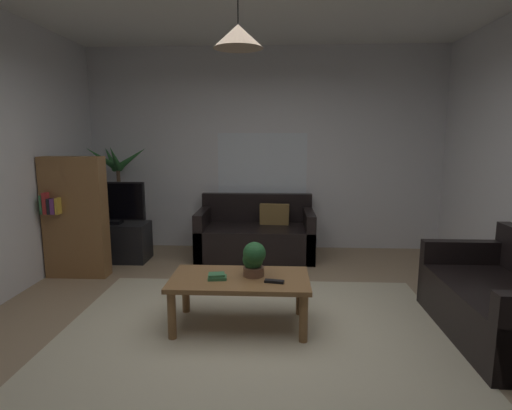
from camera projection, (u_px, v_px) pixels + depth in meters
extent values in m
cube|color=#9E8466|center=(254.00, 338.00, 3.38)|extent=(5.02, 5.51, 0.02)
cube|color=beige|center=(253.00, 349.00, 3.18)|extent=(3.26, 3.03, 0.01)
cube|color=silver|center=(265.00, 150.00, 5.88)|extent=(5.14, 0.06, 2.85)
cube|color=white|center=(262.00, 172.00, 5.91)|extent=(1.27, 0.01, 1.09)
cube|color=black|center=(256.00, 242.00, 5.56)|extent=(1.55, 0.83, 0.42)
cube|color=black|center=(257.00, 207.00, 5.84)|extent=(1.55, 0.12, 0.40)
cube|color=black|center=(203.00, 233.00, 5.58)|extent=(0.12, 0.83, 0.64)
cube|color=black|center=(309.00, 235.00, 5.51)|extent=(0.12, 0.83, 0.64)
cube|color=brown|center=(274.00, 214.00, 5.66)|extent=(0.41, 0.15, 0.28)
cube|color=black|center=(500.00, 313.00, 3.34)|extent=(0.83, 1.45, 0.42)
cube|color=black|center=(464.00, 273.00, 3.98)|extent=(0.83, 0.12, 0.64)
cube|color=olive|center=(240.00, 279.00, 3.51)|extent=(1.18, 0.64, 0.04)
cylinder|color=olive|center=(172.00, 315.00, 3.32)|extent=(0.07, 0.07, 0.40)
cylinder|color=olive|center=(304.00, 318.00, 3.26)|extent=(0.07, 0.07, 0.40)
cylinder|color=olive|center=(186.00, 291.00, 3.82)|extent=(0.07, 0.07, 0.40)
cylinder|color=olive|center=(300.00, 294.00, 3.77)|extent=(0.07, 0.07, 0.40)
cube|color=#387247|center=(217.00, 278.00, 3.45)|extent=(0.17, 0.12, 0.03)
cube|color=#387247|center=(217.00, 275.00, 3.46)|extent=(0.15, 0.12, 0.02)
cube|color=black|center=(274.00, 281.00, 3.37)|extent=(0.17, 0.08, 0.02)
cylinder|color=brown|center=(254.00, 271.00, 3.53)|extent=(0.18, 0.18, 0.08)
sphere|color=#235B2D|center=(253.00, 259.00, 3.53)|extent=(0.18, 0.18, 0.18)
sphere|color=#235B2D|center=(254.00, 253.00, 3.48)|extent=(0.20, 0.20, 0.20)
cube|color=black|center=(114.00, 242.00, 5.41)|extent=(0.90, 0.44, 0.50)
cube|color=black|center=(111.00, 201.00, 5.30)|extent=(0.88, 0.05, 0.49)
cube|color=black|center=(110.00, 201.00, 5.27)|extent=(0.84, 0.00, 0.45)
cube|color=black|center=(112.00, 222.00, 5.35)|extent=(0.24, 0.16, 0.04)
cylinder|color=#4C4C51|center=(122.00, 241.00, 5.85)|extent=(0.32, 0.32, 0.30)
cylinder|color=brown|center=(120.00, 200.00, 5.75)|extent=(0.05, 0.05, 0.89)
cone|color=#2D6B33|center=(132.00, 158.00, 5.62)|extent=(0.48, 0.15, 0.36)
cone|color=#2D6B33|center=(126.00, 162.00, 5.88)|extent=(0.15, 0.48, 0.25)
cone|color=#2D6B33|center=(110.00, 158.00, 5.81)|extent=(0.39, 0.42, 0.39)
cone|color=#2D6B33|center=(102.00, 158.00, 5.54)|extent=(0.40, 0.34, 0.39)
cone|color=#2D6B33|center=(114.00, 158.00, 5.46)|extent=(0.16, 0.43, 0.39)
cube|color=olive|center=(75.00, 217.00, 4.73)|extent=(0.70, 0.22, 1.40)
cube|color=#387247|center=(44.00, 204.00, 4.60)|extent=(0.03, 0.16, 0.21)
cube|color=#B22D2D|center=(48.00, 203.00, 4.59)|extent=(0.04, 0.16, 0.24)
cube|color=black|center=(51.00, 206.00, 4.60)|extent=(0.03, 0.16, 0.17)
cube|color=#72387F|center=(55.00, 206.00, 4.59)|extent=(0.05, 0.16, 0.17)
cube|color=gold|center=(60.00, 205.00, 4.59)|extent=(0.03, 0.16, 0.18)
cone|color=tan|center=(238.00, 36.00, 3.17)|extent=(0.39, 0.39, 0.18)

